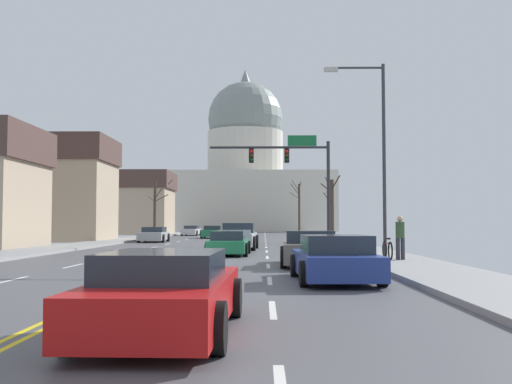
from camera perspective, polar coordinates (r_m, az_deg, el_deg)
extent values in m
cube|color=#505055|center=(24.59, -7.11, -6.66)|extent=(14.00, 180.00, 0.06)
cube|color=yellow|center=(24.61, -7.39, -6.57)|extent=(0.10, 176.40, 0.00)
cube|color=yellow|center=(24.58, -6.83, -6.58)|extent=(0.10, 176.40, 0.00)
cube|color=silver|center=(10.73, 1.63, -11.34)|extent=(0.12, 2.20, 0.00)
cube|color=silver|center=(15.89, 1.34, -8.61)|extent=(0.12, 2.20, 0.00)
cube|color=silver|center=(21.07, 1.19, -7.21)|extent=(0.12, 2.20, 0.00)
cube|color=silver|center=(26.26, 1.10, -6.37)|extent=(0.12, 2.20, 0.00)
cube|color=silver|center=(31.45, 1.04, -5.80)|extent=(0.12, 2.20, 0.00)
cube|color=silver|center=(36.65, 1.00, -5.40)|extent=(0.12, 2.20, 0.00)
cube|color=silver|center=(41.84, 0.97, -5.09)|extent=(0.12, 2.20, 0.00)
cube|color=silver|center=(47.04, 0.94, -4.86)|extent=(0.12, 2.20, 0.00)
cube|color=silver|center=(52.24, 0.92, -4.67)|extent=(0.12, 2.20, 0.00)
cube|color=silver|center=(57.44, 0.91, -4.51)|extent=(0.12, 2.20, 0.00)
cube|color=silver|center=(62.63, 0.90, -4.38)|extent=(0.12, 2.20, 0.00)
cube|color=silver|center=(67.83, 0.88, -4.27)|extent=(0.12, 2.20, 0.00)
cube|color=silver|center=(73.03, 0.87, -4.18)|extent=(0.12, 2.20, 0.00)
cube|color=silver|center=(78.23, 0.87, -4.09)|extent=(0.12, 2.20, 0.00)
cube|color=silver|center=(83.43, 0.86, -4.02)|extent=(0.12, 2.20, 0.00)
cube|color=silver|center=(88.63, 0.85, -3.96)|extent=(0.12, 2.20, 0.00)
cube|color=silver|center=(17.30, -22.77, -7.92)|extent=(0.12, 2.20, 0.00)
cube|color=silver|center=(22.15, -17.37, -6.87)|extent=(0.12, 2.20, 0.00)
cube|color=silver|center=(27.14, -13.94, -6.17)|extent=(0.12, 2.20, 0.00)
cube|color=silver|center=(32.19, -11.58, -5.68)|extent=(0.12, 2.20, 0.00)
cube|color=silver|center=(37.28, -9.87, -5.31)|extent=(0.12, 2.20, 0.00)
cube|color=silver|center=(42.40, -8.57, -5.03)|extent=(0.12, 2.20, 0.00)
cube|color=silver|center=(47.54, -7.55, -4.81)|extent=(0.12, 2.20, 0.00)
cube|color=silver|center=(52.68, -6.74, -4.63)|extent=(0.12, 2.20, 0.00)
cube|color=silver|center=(57.84, -6.06, -4.48)|extent=(0.12, 2.20, 0.00)
cube|color=silver|center=(63.01, -5.50, -4.36)|extent=(0.12, 2.20, 0.00)
cube|color=silver|center=(68.18, -5.03, -4.25)|extent=(0.12, 2.20, 0.00)
cube|color=silver|center=(73.35, -4.62, -4.16)|extent=(0.12, 2.20, 0.00)
cube|color=silver|center=(78.53, -4.26, -4.08)|extent=(0.12, 2.20, 0.00)
cube|color=silver|center=(83.71, -3.95, -4.01)|extent=(0.12, 2.20, 0.00)
cube|color=silver|center=(88.89, -3.68, -3.95)|extent=(0.12, 2.20, 0.00)
cube|color=gray|center=(24.90, 12.78, -6.33)|extent=(3.00, 180.00, 0.14)
cylinder|color=#28282D|center=(38.71, 7.06, -0.04)|extent=(0.22, 0.22, 6.76)
cylinder|color=#28282D|center=(38.74, 1.28, 4.36)|extent=(7.80, 0.16, 0.16)
cube|color=black|center=(38.71, 3.01, 3.54)|extent=(0.32, 0.28, 0.92)
sphere|color=red|center=(38.58, 3.02, 3.98)|extent=(0.22, 0.22, 0.22)
sphere|color=#332B05|center=(38.55, 3.02, 3.56)|extent=(0.22, 0.22, 0.22)
sphere|color=black|center=(38.52, 3.02, 3.15)|extent=(0.22, 0.22, 0.22)
cube|color=black|center=(38.68, -0.46, 3.54)|extent=(0.32, 0.28, 0.92)
sphere|color=red|center=(38.56, -0.46, 3.98)|extent=(0.22, 0.22, 0.22)
sphere|color=#332B05|center=(38.52, -0.46, 3.56)|extent=(0.22, 0.22, 0.22)
sphere|color=black|center=(38.49, -0.46, 3.15)|extent=(0.22, 0.22, 0.22)
cube|color=#146033|center=(38.91, 4.51, 5.01)|extent=(1.90, 0.06, 0.70)
cylinder|color=#333338|center=(24.17, 12.36, 3.04)|extent=(0.14, 0.14, 7.85)
cylinder|color=#333338|center=(24.66, 9.79, 11.82)|extent=(2.12, 0.09, 0.09)
cube|color=#B2B2AD|center=(24.50, 7.29, 11.73)|extent=(0.56, 0.24, 0.16)
cube|color=beige|center=(106.07, -1.06, -1.08)|extent=(30.87, 23.38, 10.06)
cylinder|color=beige|center=(106.74, -1.05, 3.75)|extent=(13.69, 13.69, 7.93)
sphere|color=gray|center=(107.67, -1.05, 7.11)|extent=(13.56, 13.56, 13.56)
cone|color=gray|center=(109.34, -1.05, 11.23)|extent=(1.80, 1.80, 2.40)
cube|color=#ADB2B7|center=(33.91, -1.77, -4.62)|extent=(2.12, 5.32, 0.72)
cube|color=#1E2833|center=(34.63, -1.67, -3.52)|extent=(1.84, 1.85, 0.58)
cube|color=#ADB2B7|center=(31.35, -2.15, -3.90)|extent=(1.77, 0.17, 0.22)
cylinder|color=black|center=(35.58, -3.12, -4.83)|extent=(0.31, 0.81, 0.80)
cylinder|color=black|center=(35.42, 0.00, -4.84)|extent=(0.31, 0.81, 0.80)
cylinder|color=black|center=(32.45, -3.70, -5.01)|extent=(0.31, 0.81, 0.80)
cylinder|color=black|center=(32.28, -0.29, -5.02)|extent=(0.31, 0.81, 0.80)
cube|color=#1E7247|center=(28.08, -2.66, -5.25)|extent=(1.81, 4.48, 0.56)
cube|color=#232D38|center=(27.81, -2.69, -4.26)|extent=(1.56, 2.18, 0.42)
cylinder|color=black|center=(29.54, -4.12, -5.37)|extent=(0.23, 0.64, 0.64)
cylinder|color=black|center=(29.41, -0.76, -5.38)|extent=(0.23, 0.64, 0.64)
cylinder|color=black|center=(26.80, -4.74, -5.61)|extent=(0.23, 0.64, 0.64)
cylinder|color=black|center=(26.65, -1.04, -5.64)|extent=(0.23, 0.64, 0.64)
cube|color=#6B6056|center=(21.46, 5.22, -5.81)|extent=(2.04, 4.74, 0.67)
cube|color=#232D38|center=(21.26, 5.23, -4.35)|extent=(1.73, 2.19, 0.44)
cylinder|color=black|center=(22.90, 2.67, -6.07)|extent=(0.24, 0.65, 0.64)
cylinder|color=black|center=(22.98, 7.42, -6.04)|extent=(0.24, 0.65, 0.64)
cylinder|color=black|center=(20.00, 2.69, -6.53)|extent=(0.24, 0.65, 0.64)
cylinder|color=black|center=(20.09, 8.13, -6.49)|extent=(0.24, 0.65, 0.64)
cube|color=navy|center=(15.81, 7.65, -6.95)|extent=(2.03, 4.52, 0.60)
cube|color=#232D38|center=(15.53, 7.78, -5.05)|extent=(1.73, 2.11, 0.47)
cylinder|color=black|center=(17.09, 3.77, -7.14)|extent=(0.24, 0.65, 0.64)
cylinder|color=black|center=(17.35, 10.07, -7.04)|extent=(0.24, 0.65, 0.64)
cylinder|color=black|center=(14.34, 4.71, -7.94)|extent=(0.24, 0.65, 0.64)
cylinder|color=black|center=(14.65, 12.18, -7.78)|extent=(0.24, 0.65, 0.64)
cube|color=#B71414|center=(8.58, -8.74, -10.32)|extent=(1.86, 4.53, 0.61)
cube|color=#232D38|center=(8.33, -8.98, -7.08)|extent=(1.59, 2.16, 0.39)
cylinder|color=black|center=(10.14, -12.14, -9.97)|extent=(0.24, 0.65, 0.64)
cylinder|color=black|center=(9.86, -2.11, -10.23)|extent=(0.24, 0.65, 0.64)
cylinder|color=black|center=(7.50, -17.54, -12.41)|extent=(0.24, 0.65, 0.64)
cylinder|color=black|center=(7.12, -3.85, -13.06)|extent=(0.24, 0.65, 0.64)
cube|color=#9EA3A8|center=(47.05, -9.91, -4.24)|extent=(1.94, 4.51, 0.63)
cube|color=#232D38|center=(47.22, -9.87, -3.61)|extent=(1.68, 2.23, 0.40)
cylinder|color=black|center=(45.54, -9.05, -4.48)|extent=(0.23, 0.64, 0.64)
cylinder|color=black|center=(45.85, -11.35, -4.45)|extent=(0.23, 0.64, 0.64)
cylinder|color=black|center=(48.28, -8.55, -4.40)|extent=(0.23, 0.64, 0.64)
cylinder|color=black|center=(48.58, -10.73, -4.37)|extent=(0.23, 0.64, 0.64)
cube|color=#1E7247|center=(57.63, -4.26, -4.01)|extent=(1.91, 4.23, 0.66)
cube|color=#232D38|center=(58.01, -4.21, -3.48)|extent=(1.65, 1.86, 0.40)
cylinder|color=black|center=(56.25, -3.46, -4.22)|extent=(0.23, 0.64, 0.64)
cylinder|color=black|center=(56.44, -5.32, -4.20)|extent=(0.23, 0.64, 0.64)
cylinder|color=black|center=(58.84, -3.23, -4.16)|extent=(0.23, 0.64, 0.64)
cylinder|color=black|center=(59.03, -5.01, -4.15)|extent=(0.23, 0.64, 0.64)
cube|color=silver|center=(69.43, -6.32, -3.84)|extent=(1.88, 4.69, 0.62)
cube|color=#232D38|center=(69.79, -6.27, -3.42)|extent=(1.59, 2.29, 0.38)
cylinder|color=black|center=(67.89, -5.80, -3.99)|extent=(0.24, 0.65, 0.64)
cylinder|color=black|center=(68.17, -7.22, -3.97)|extent=(0.24, 0.65, 0.64)
cylinder|color=black|center=(70.72, -5.45, -3.95)|extent=(0.24, 0.65, 0.64)
cylinder|color=black|center=(70.99, -6.82, -3.94)|extent=(0.24, 0.65, 0.64)
cube|color=tan|center=(75.90, -13.46, -1.90)|extent=(13.63, 8.42, 5.69)
cube|color=#47332D|center=(76.07, -13.43, 1.06)|extent=(14.18, 8.76, 2.18)
cube|color=tan|center=(51.52, -20.12, -0.94)|extent=(11.04, 6.90, 6.43)
cube|color=#47332D|center=(51.84, -20.04, 3.79)|extent=(11.48, 7.17, 2.13)
cylinder|color=#423328|center=(46.59, 7.36, -1.74)|extent=(0.40, 0.40, 4.79)
cylinder|color=#423328|center=(46.22, 7.75, 0.90)|extent=(0.67, 1.11, 1.15)
cylinder|color=#423328|center=(46.42, 7.06, 0.73)|extent=(0.60, 0.55, 1.16)
cylinder|color=#423328|center=(46.93, 6.84, 0.41)|extent=(0.87, 0.73, 0.78)
cylinder|color=#423328|center=(47.19, 7.23, 0.30)|extent=(0.16, 1.14, 0.89)
cylinder|color=#423328|center=(46.14, 6.99, -0.67)|extent=(0.77, 0.97, 0.95)
cylinder|color=#423328|center=(63.55, -9.82, -1.56)|extent=(0.29, 0.29, 5.85)
cylinder|color=#423328|center=(63.61, -9.18, -0.57)|extent=(1.44, 0.40, 0.83)
cylinder|color=#423328|center=(63.79, -9.36, 0.00)|extent=(1.00, 0.63, 1.39)
cylinder|color=#423328|center=(62.88, -9.53, -0.24)|extent=(0.98, 1.40, 1.06)
cylinder|color=#423328|center=(63.67, -9.55, 0.54)|extent=(0.62, 0.22, 0.86)
cylinder|color=#423328|center=(63.20, -10.11, -0.68)|extent=(0.58, 0.93, 0.61)
cylinder|color=#423328|center=(73.87, 4.23, -1.63)|extent=(0.27, 0.27, 6.25)
cylinder|color=#423328|center=(74.25, 4.32, 0.65)|extent=(0.42, 0.61, 0.98)
cylinder|color=#423328|center=(73.76, 3.88, 0.59)|extent=(1.00, 0.50, 1.46)
cylinder|color=#423328|center=(73.74, 3.75, -0.34)|extent=(1.28, 0.39, 0.81)
cylinder|color=#423328|center=(73.48, 3.81, 0.26)|extent=(1.23, 1.01, 1.42)
cylinder|color=brown|center=(71.64, -9.10, -1.67)|extent=(0.38, 0.38, 5.95)
cylinder|color=brown|center=(72.17, -9.24, -0.96)|extent=(0.66, 1.03, 1.24)
cylinder|color=brown|center=(71.64, -8.60, 0.66)|extent=(1.29, 0.16, 1.45)
cylinder|color=brown|center=(72.03, -9.33, -0.32)|extent=(0.87, 0.69, 1.59)
cylinder|color=brown|center=(72.03, -9.23, -0.86)|extent=(0.60, 0.77, 1.29)
cylinder|color=#33333D|center=(23.04, 13.64, -5.36)|extent=(0.16, 0.16, 0.86)
cylinder|color=#33333D|center=(23.08, 14.09, -5.35)|extent=(0.16, 0.16, 0.86)
cylinder|color=#334C2D|center=(23.04, 13.84, -3.61)|extent=(0.34, 0.34, 0.63)
sphere|color=tan|center=(23.04, 13.83, -2.56)|extent=(0.22, 0.22, 0.22)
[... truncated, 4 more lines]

